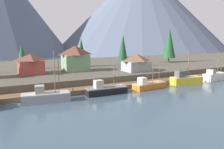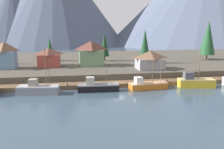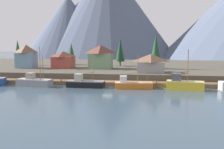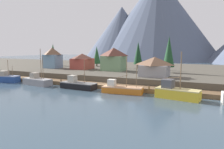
{
  "view_description": "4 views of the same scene",
  "coord_description": "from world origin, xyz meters",
  "px_view_note": "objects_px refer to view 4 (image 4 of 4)",
  "views": [
    {
      "loc": [
        -26.37,
        -44.33,
        11.78
      ],
      "look_at": [
        -0.69,
        3.74,
        3.19
      ],
      "focal_mm": 35.91,
      "sensor_mm": 36.0,
      "label": 1
    },
    {
      "loc": [
        -10.56,
        -54.37,
        14.44
      ],
      "look_at": [
        -1.43,
        1.27,
        3.02
      ],
      "focal_mm": 38.74,
      "sensor_mm": 36.0,
      "label": 2
    },
    {
      "loc": [
        9.47,
        -62.39,
        10.92
      ],
      "look_at": [
        0.85,
        2.18,
        2.68
      ],
      "focal_mm": 41.35,
      "sensor_mm": 36.0,
      "label": 3
    },
    {
      "loc": [
        24.06,
        -44.37,
        9.91
      ],
      "look_at": [
        2.23,
        1.93,
        3.48
      ],
      "focal_mm": 33.9,
      "sensor_mm": 36.0,
      "label": 4
    }
  ],
  "objects_px": {
    "house_blue": "(53,58)",
    "house_red": "(82,61)",
    "house_green": "(114,59)",
    "house_grey": "(155,66)",
    "fishing_boat_yellow": "(176,92)",
    "fishing_boat_blue": "(6,78)",
    "fishing_boat_grey": "(37,81)",
    "conifer_mid_left": "(53,53)",
    "fishing_boat_black": "(78,85)",
    "conifer_near_left": "(97,55)",
    "conifer_near_right": "(138,53)",
    "conifer_back_left": "(169,52)",
    "fishing_boat_orange": "(121,89)"
  },
  "relations": [
    {
      "from": "house_blue",
      "to": "house_red",
      "type": "bearing_deg",
      "value": 8.01
    },
    {
      "from": "house_green",
      "to": "house_grey",
      "type": "bearing_deg",
      "value": -28.82
    },
    {
      "from": "house_grey",
      "to": "house_blue",
      "type": "bearing_deg",
      "value": 169.62
    },
    {
      "from": "fishing_boat_yellow",
      "to": "house_green",
      "type": "xyz_separation_m",
      "value": [
        -23.09,
        20.73,
        5.03
      ]
    },
    {
      "from": "fishing_boat_yellow",
      "to": "house_red",
      "type": "distance_m",
      "value": 41.57
    },
    {
      "from": "house_grey",
      "to": "fishing_boat_blue",
      "type": "bearing_deg",
      "value": -163.56
    },
    {
      "from": "fishing_boat_grey",
      "to": "conifer_mid_left",
      "type": "relative_size",
      "value": 1.06
    },
    {
      "from": "house_blue",
      "to": "fishing_boat_black",
      "type": "bearing_deg",
      "value": -38.31
    },
    {
      "from": "house_green",
      "to": "conifer_mid_left",
      "type": "xyz_separation_m",
      "value": [
        -32.2,
        8.11,
        1.56
      ]
    },
    {
      "from": "fishing_boat_black",
      "to": "house_red",
      "type": "bearing_deg",
      "value": 122.84
    },
    {
      "from": "conifer_near_left",
      "to": "conifer_near_right",
      "type": "height_order",
      "value": "conifer_near_right"
    },
    {
      "from": "house_blue",
      "to": "fishing_boat_yellow",
      "type": "bearing_deg",
      "value": -22.26
    },
    {
      "from": "house_red",
      "to": "house_grey",
      "type": "xyz_separation_m",
      "value": [
        28.16,
        -9.03,
        -0.14
      ]
    },
    {
      "from": "house_blue",
      "to": "house_grey",
      "type": "bearing_deg",
      "value": -10.38
    },
    {
      "from": "conifer_back_left",
      "to": "house_blue",
      "type": "bearing_deg",
      "value": -175.63
    },
    {
      "from": "house_red",
      "to": "fishing_boat_black",
      "type": "bearing_deg",
      "value": -59.62
    },
    {
      "from": "fishing_boat_yellow",
      "to": "house_red",
      "type": "xyz_separation_m",
      "value": [
        -35.57,
        21.14,
        3.98
      ]
    },
    {
      "from": "fishing_boat_grey",
      "to": "conifer_mid_left",
      "type": "xyz_separation_m",
      "value": [
        -19.04,
        28.84,
        6.82
      ]
    },
    {
      "from": "fishing_boat_yellow",
      "to": "conifer_near_right",
      "type": "bearing_deg",
      "value": 129.45
    },
    {
      "from": "fishing_boat_grey",
      "to": "house_red",
      "type": "xyz_separation_m",
      "value": [
        0.68,
        21.13,
        4.2
      ]
    },
    {
      "from": "conifer_near_right",
      "to": "fishing_boat_yellow",
      "type": "bearing_deg",
      "value": -59.28
    },
    {
      "from": "house_blue",
      "to": "house_grey",
      "type": "relative_size",
      "value": 1.0
    },
    {
      "from": "fishing_boat_blue",
      "to": "fishing_boat_grey",
      "type": "relative_size",
      "value": 0.8
    },
    {
      "from": "fishing_boat_orange",
      "to": "fishing_boat_yellow",
      "type": "distance_m",
      "value": 11.78
    },
    {
      "from": "conifer_near_right",
      "to": "conifer_near_left",
      "type": "bearing_deg",
      "value": 170.67
    },
    {
      "from": "fishing_boat_grey",
      "to": "fishing_boat_black",
      "type": "relative_size",
      "value": 1.06
    },
    {
      "from": "conifer_near_left",
      "to": "conifer_near_right",
      "type": "xyz_separation_m",
      "value": [
        18.55,
        -3.05,
        1.09
      ]
    },
    {
      "from": "house_red",
      "to": "conifer_mid_left",
      "type": "xyz_separation_m",
      "value": [
        -19.71,
        7.71,
        2.62
      ]
    },
    {
      "from": "fishing_boat_black",
      "to": "conifer_near_right",
      "type": "relative_size",
      "value": 0.96
    },
    {
      "from": "fishing_boat_orange",
      "to": "house_green",
      "type": "xyz_separation_m",
      "value": [
        -11.31,
        20.52,
        5.42
      ]
    },
    {
      "from": "conifer_near_left",
      "to": "conifer_back_left",
      "type": "relative_size",
      "value": 0.74
    },
    {
      "from": "fishing_boat_orange",
      "to": "house_blue",
      "type": "relative_size",
      "value": 1.2
    },
    {
      "from": "fishing_boat_blue",
      "to": "fishing_boat_grey",
      "type": "distance_m",
      "value": 12.07
    },
    {
      "from": "fishing_boat_orange",
      "to": "fishing_boat_blue",
      "type": "bearing_deg",
      "value": 173.86
    },
    {
      "from": "fishing_boat_grey",
      "to": "fishing_boat_orange",
      "type": "distance_m",
      "value": 24.48
    },
    {
      "from": "conifer_mid_left",
      "to": "conifer_near_left",
      "type": "bearing_deg",
      "value": 12.39
    },
    {
      "from": "fishing_boat_grey",
      "to": "conifer_back_left",
      "type": "bearing_deg",
      "value": 44.39
    },
    {
      "from": "fishing_boat_black",
      "to": "fishing_boat_yellow",
      "type": "relative_size",
      "value": 1.0
    },
    {
      "from": "fishing_boat_black",
      "to": "house_grey",
      "type": "bearing_deg",
      "value": 38.64
    },
    {
      "from": "house_green",
      "to": "conifer_near_right",
      "type": "relative_size",
      "value": 0.78
    },
    {
      "from": "conifer_mid_left",
      "to": "house_green",
      "type": "bearing_deg",
      "value": -14.14
    },
    {
      "from": "conifer_near_right",
      "to": "conifer_back_left",
      "type": "bearing_deg",
      "value": -31.28
    },
    {
      "from": "fishing_boat_grey",
      "to": "conifer_mid_left",
      "type": "bearing_deg",
      "value": 131.21
    },
    {
      "from": "house_blue",
      "to": "house_green",
      "type": "relative_size",
      "value": 1.01
    },
    {
      "from": "house_grey",
      "to": "house_green",
      "type": "distance_m",
      "value": 17.94
    },
    {
      "from": "conifer_near_right",
      "to": "house_blue",
      "type": "bearing_deg",
      "value": -160.54
    },
    {
      "from": "fishing_boat_black",
      "to": "fishing_boat_orange",
      "type": "xyz_separation_m",
      "value": [
        11.64,
        -0.19,
        -0.05
      ]
    },
    {
      "from": "fishing_boat_yellow",
      "to": "house_blue",
      "type": "xyz_separation_m",
      "value": [
        -47.53,
        19.45,
        5.08
      ]
    },
    {
      "from": "fishing_boat_blue",
      "to": "conifer_mid_left",
      "type": "height_order",
      "value": "conifer_mid_left"
    },
    {
      "from": "fishing_boat_grey",
      "to": "house_red",
      "type": "bearing_deg",
      "value": 95.95
    }
  ]
}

